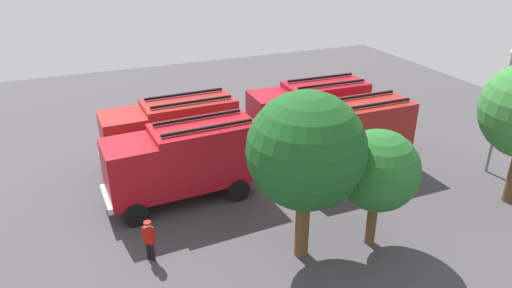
{
  "coord_description": "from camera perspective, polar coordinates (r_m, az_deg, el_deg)",
  "views": [
    {
      "loc": [
        8.64,
        20.77,
        11.86
      ],
      "look_at": [
        0.0,
        0.0,
        1.4
      ],
      "focal_mm": 32.37,
      "sensor_mm": 36.0,
      "label": 1
    }
  ],
  "objects": [
    {
      "name": "firefighter_1",
      "position": [
        31.52,
        11.49,
        4.19
      ],
      "size": [
        0.45,
        0.3,
        1.72
      ],
      "rotation": [
        0.0,
        0.0,
        4.58
      ],
      "color": "black",
      "rests_on": "ground"
    },
    {
      "name": "fire_truck_1",
      "position": [
        25.06,
        -10.47,
        1.71
      ],
      "size": [
        7.27,
        2.93,
        3.88
      ],
      "rotation": [
        0.0,
        0.0,
        0.03
      ],
      "color": "maroon",
      "rests_on": "ground"
    },
    {
      "name": "traffic_cone_1",
      "position": [
        24.02,
        13.81,
        -4.61
      ],
      "size": [
        0.43,
        0.43,
        0.61
      ],
      "primitive_type": "cone",
      "color": "#F2600C",
      "rests_on": "ground"
    },
    {
      "name": "traffic_cone_2",
      "position": [
        24.2,
        0.43,
        -3.55
      ],
      "size": [
        0.44,
        0.44,
        0.63
      ],
      "primitive_type": "cone",
      "color": "#F2600C",
      "rests_on": "ground"
    },
    {
      "name": "firefighter_3",
      "position": [
        28.27,
        -2.93,
        2.11
      ],
      "size": [
        0.44,
        0.27,
        1.64
      ],
      "rotation": [
        0.0,
        0.0,
        1.65
      ],
      "color": "black",
      "rests_on": "ground"
    },
    {
      "name": "firefighter_0",
      "position": [
        32.52,
        8.65,
        4.93
      ],
      "size": [
        0.43,
        0.26,
        1.61
      ],
      "rotation": [
        0.0,
        0.0,
        1.54
      ],
      "color": "black",
      "rests_on": "ground"
    },
    {
      "name": "fire_truck_0",
      "position": [
        27.68,
        6.52,
        4.24
      ],
      "size": [
        7.25,
        2.87,
        3.88
      ],
      "rotation": [
        0.0,
        0.0,
        -0.02
      ],
      "color": "maroon",
      "rests_on": "ground"
    },
    {
      "name": "lamppost",
      "position": [
        26.51,
        28.11,
        4.47
      ],
      "size": [
        0.36,
        0.36,
        6.68
      ],
      "color": "slate",
      "rests_on": "ground"
    },
    {
      "name": "fire_truck_2",
      "position": [
        24.78,
        11.17,
        1.38
      ],
      "size": [
        7.21,
        2.78,
        3.88
      ],
      "rotation": [
        0.0,
        0.0,
        0.0
      ],
      "color": "maroon",
      "rests_on": "ground"
    },
    {
      "name": "fire_truck_3",
      "position": [
        21.78,
        -8.98,
        -1.86
      ],
      "size": [
        7.32,
        3.06,
        3.88
      ],
      "rotation": [
        0.0,
        0.0,
        0.05
      ],
      "color": "#A5121C",
      "rests_on": "ground"
    },
    {
      "name": "tree_2",
      "position": [
        16.75,
        6.2,
        -0.89
      ],
      "size": [
        4.41,
        4.41,
        6.84
      ],
      "color": "brown",
      "rests_on": "ground"
    },
    {
      "name": "traffic_cone_0",
      "position": [
        29.01,
        -7.34,
        1.27
      ],
      "size": [
        0.44,
        0.44,
        0.63
      ],
      "primitive_type": "cone",
      "color": "#F2600C",
      "rests_on": "ground"
    },
    {
      "name": "tree_1",
      "position": [
        18.5,
        14.83,
        -3.23
      ],
      "size": [
        3.25,
        3.25,
        5.04
      ],
      "color": "brown",
      "rests_on": "ground"
    },
    {
      "name": "firefighter_2",
      "position": [
        18.7,
        -13.07,
        -11.33
      ],
      "size": [
        0.46,
        0.47,
        1.78
      ],
      "rotation": [
        0.0,
        0.0,
        3.86
      ],
      "color": "black",
      "rests_on": "ground"
    },
    {
      "name": "ground_plane",
      "position": [
        25.43,
        0.0,
        -2.86
      ],
      "size": [
        45.73,
        45.73,
        0.0
      ],
      "primitive_type": "plane",
      "color": "#423F44"
    }
  ]
}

